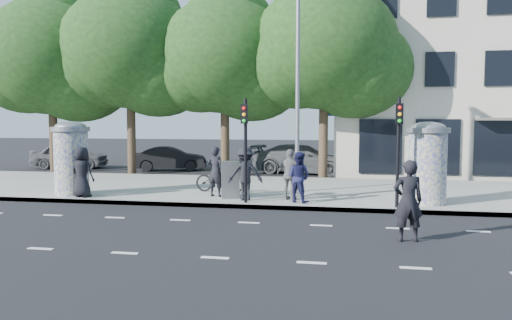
% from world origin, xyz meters
% --- Properties ---
extents(ground, '(120.00, 120.00, 0.00)m').
position_xyz_m(ground, '(0.00, 0.00, 0.00)').
color(ground, black).
rests_on(ground, ground).
extents(sidewalk, '(40.00, 8.00, 0.15)m').
position_xyz_m(sidewalk, '(0.00, 7.50, 0.07)').
color(sidewalk, gray).
rests_on(sidewalk, ground).
extents(curb, '(40.00, 0.10, 0.16)m').
position_xyz_m(curb, '(0.00, 3.55, 0.07)').
color(curb, slate).
rests_on(curb, ground).
extents(lane_dash_near, '(32.00, 0.12, 0.01)m').
position_xyz_m(lane_dash_near, '(0.00, -2.20, 0.00)').
color(lane_dash_near, silver).
rests_on(lane_dash_near, ground).
extents(lane_dash_far, '(32.00, 0.12, 0.01)m').
position_xyz_m(lane_dash_far, '(0.00, 1.40, 0.00)').
color(lane_dash_far, silver).
rests_on(lane_dash_far, ground).
extents(ad_column_left, '(1.36, 1.36, 2.65)m').
position_xyz_m(ad_column_left, '(-7.20, 4.50, 1.54)').
color(ad_column_left, beige).
rests_on(ad_column_left, sidewalk).
extents(ad_column_right, '(1.36, 1.36, 2.65)m').
position_xyz_m(ad_column_right, '(5.20, 4.70, 1.54)').
color(ad_column_right, beige).
rests_on(ad_column_right, sidewalk).
extents(traffic_pole_near, '(0.22, 0.31, 3.40)m').
position_xyz_m(traffic_pole_near, '(-0.60, 3.79, 2.23)').
color(traffic_pole_near, black).
rests_on(traffic_pole_near, sidewalk).
extents(traffic_pole_far, '(0.22, 0.31, 3.40)m').
position_xyz_m(traffic_pole_far, '(4.20, 3.79, 2.23)').
color(traffic_pole_far, black).
rests_on(traffic_pole_far, sidewalk).
extents(street_lamp, '(0.25, 0.93, 8.00)m').
position_xyz_m(street_lamp, '(0.80, 6.63, 4.79)').
color(street_lamp, slate).
rests_on(street_lamp, sidewalk).
extents(tree_far_left, '(7.20, 7.20, 9.26)m').
position_xyz_m(tree_far_left, '(-13.00, 12.50, 6.19)').
color(tree_far_left, '#38281C').
rests_on(tree_far_left, ground).
extents(tree_mid_left, '(7.20, 7.20, 9.57)m').
position_xyz_m(tree_mid_left, '(-8.50, 12.50, 6.50)').
color(tree_mid_left, '#38281C').
rests_on(tree_mid_left, ground).
extents(tree_near_left, '(6.80, 6.80, 8.97)m').
position_xyz_m(tree_near_left, '(-3.50, 12.70, 6.06)').
color(tree_near_left, '#38281C').
rests_on(tree_near_left, ground).
extents(tree_center, '(7.00, 7.00, 9.30)m').
position_xyz_m(tree_center, '(1.50, 12.30, 6.31)').
color(tree_center, '#38281C').
rests_on(tree_center, ground).
extents(building, '(20.30, 15.85, 12.00)m').
position_xyz_m(building, '(12.00, 19.99, 5.99)').
color(building, beige).
rests_on(building, ground).
extents(ped_a, '(0.95, 0.71, 1.77)m').
position_xyz_m(ped_a, '(-6.48, 3.96, 1.04)').
color(ped_a, black).
rests_on(ped_a, sidewalk).
extents(ped_b, '(0.73, 0.57, 1.78)m').
position_xyz_m(ped_b, '(-1.92, 4.97, 1.04)').
color(ped_b, black).
rests_on(ped_b, sidewalk).
extents(ped_c, '(1.00, 0.91, 1.67)m').
position_xyz_m(ped_c, '(1.10, 4.26, 0.98)').
color(ped_c, '#1A1B41').
rests_on(ped_c, sidewalk).
extents(ped_d, '(1.29, 0.92, 1.81)m').
position_xyz_m(ped_d, '(-0.72, 4.37, 1.05)').
color(ped_d, black).
rests_on(ped_d, sidewalk).
extents(ped_e, '(1.15, 0.88, 1.73)m').
position_xyz_m(ped_e, '(0.78, 4.66, 1.01)').
color(ped_e, slate).
rests_on(ped_e, sidewalk).
extents(man_road, '(0.78, 0.59, 1.93)m').
position_xyz_m(man_road, '(4.09, 0.01, 0.96)').
color(man_road, black).
rests_on(man_road, ground).
extents(bicycle, '(0.81, 1.95, 1.00)m').
position_xyz_m(bicycle, '(-2.04, 6.05, 0.65)').
color(bicycle, black).
rests_on(bicycle, sidewalk).
extents(cabinet_left, '(0.72, 0.60, 1.28)m').
position_xyz_m(cabinet_left, '(-1.32, 4.70, 0.79)').
color(cabinet_left, slate).
rests_on(cabinet_left, sidewalk).
extents(cabinet_right, '(0.60, 0.46, 1.21)m').
position_xyz_m(cabinet_right, '(5.01, 4.80, 0.75)').
color(cabinet_right, slate).
rests_on(cabinet_right, sidewalk).
extents(car_left, '(2.50, 4.61, 1.49)m').
position_xyz_m(car_left, '(-13.52, 14.90, 0.74)').
color(car_left, '#595A61').
rests_on(car_left, ground).
extents(car_mid, '(2.48, 4.31, 1.34)m').
position_xyz_m(car_mid, '(-7.22, 14.75, 0.67)').
color(car_mid, black).
rests_on(car_mid, ground).
extents(car_right, '(2.89, 5.56, 1.54)m').
position_xyz_m(car_right, '(0.27, 14.59, 0.77)').
color(car_right, '#4F5356').
rests_on(car_right, ground).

